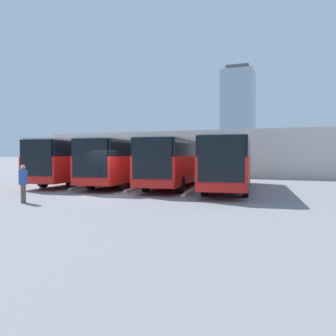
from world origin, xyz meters
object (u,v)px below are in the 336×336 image
bus_0 (230,161)px  bus_1 (177,161)px  bus_2 (127,160)px  pedestrian (23,183)px  bus_3 (83,160)px

bus_0 → bus_1: 3.87m
bus_2 → pedestrian: (0.26, 9.73, -0.89)m
bus_0 → bus_3: (11.46, -0.50, 0.00)m
bus_1 → bus_2: bearing=-4.9°
bus_0 → bus_3: same height
bus_2 → pedestrian: bearing=82.1°
bus_0 → bus_1: bearing=-15.9°
bus_3 → bus_2: bearing=174.3°
bus_1 → bus_2: same height
pedestrian → bus_2: bearing=-39.7°
bus_0 → bus_1: (3.82, -0.64, 0.00)m
bus_1 → bus_0: bearing=164.1°
bus_1 → bus_3: 7.64m
bus_2 → pedestrian: bus_2 is taller
bus_0 → bus_2: (7.64, -0.54, 0.00)m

